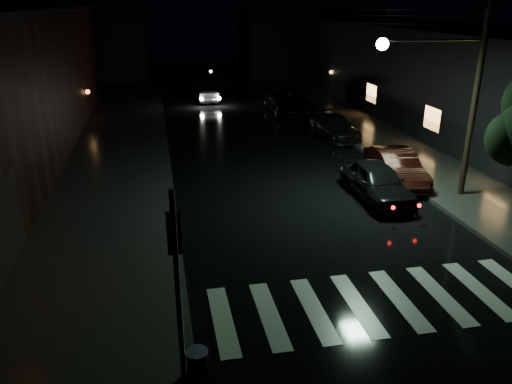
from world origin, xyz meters
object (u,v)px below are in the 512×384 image
parked_car_b (396,167)px  parked_car_c (334,127)px  parked_car_a (377,182)px  oncoming_car (206,92)px  parked_car_d (289,102)px

parked_car_b → parked_car_c: (0.00, 7.91, -0.09)m
parked_car_a → oncoming_car: (-4.53, 22.44, -0.03)m
parked_car_d → parked_car_c: bearing=-82.5°
parked_car_a → parked_car_c: size_ratio=0.99×
parked_car_b → parked_car_d: size_ratio=0.75×
parked_car_a → parked_car_d: bearing=87.4°
parked_car_c → parked_car_b: bearing=-95.4°
parked_car_c → oncoming_car: bearing=110.1°
parked_car_c → oncoming_car: 14.28m
parked_car_a → parked_car_c: bearing=80.6°
parked_car_a → parked_car_b: (1.62, 1.64, -0.02)m
parked_car_d → oncoming_car: size_ratio=1.35×
parked_car_a → oncoming_car: size_ratio=1.01×
oncoming_car → parked_car_a: bearing=99.8°
parked_car_d → oncoming_car: bearing=134.5°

